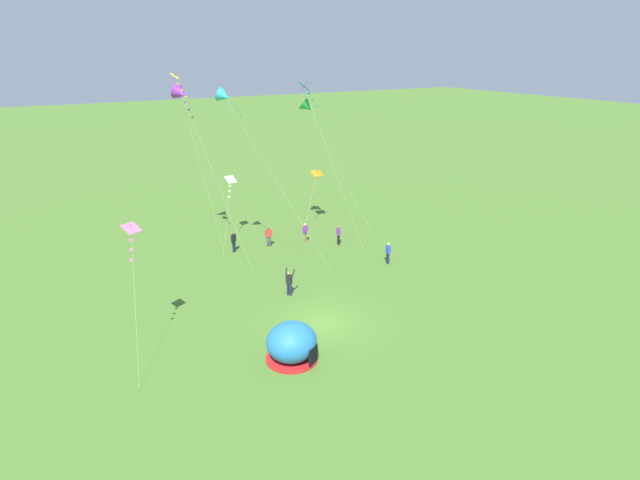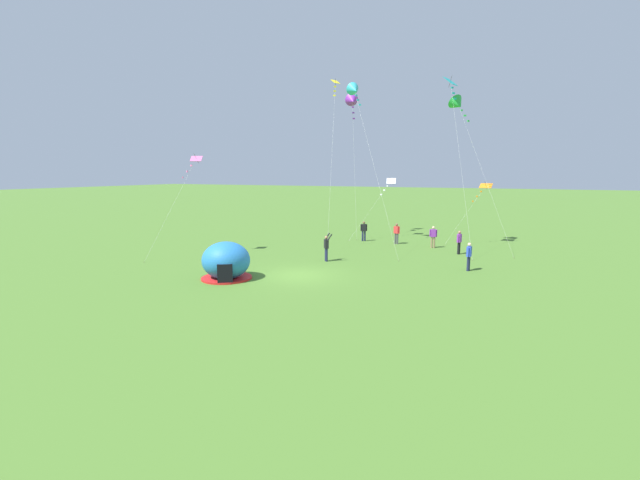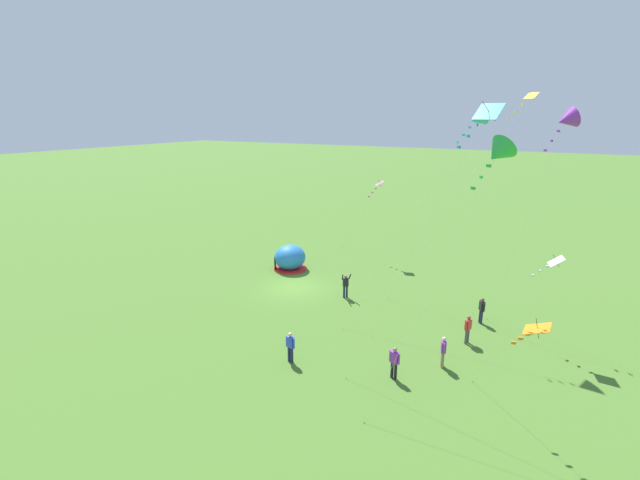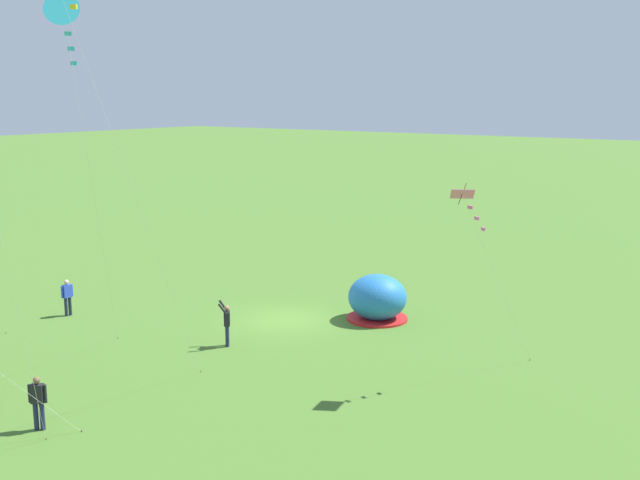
% 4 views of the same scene
% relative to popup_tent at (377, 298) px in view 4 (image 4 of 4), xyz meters
% --- Properties ---
extents(ground_plane, '(300.00, 300.00, 0.00)m').
position_rel_popup_tent_xyz_m(ground_plane, '(3.35, 2.43, -1.00)').
color(ground_plane, '#477028').
extents(popup_tent, '(2.81, 2.81, 2.10)m').
position_rel_popup_tent_xyz_m(popup_tent, '(0.00, 0.00, 0.00)').
color(popup_tent, '#2672BF').
rests_on(popup_tent, ground).
extents(person_arms_raised, '(0.68, 0.72, 1.89)m').
position_rel_popup_tent_xyz_m(person_arms_raised, '(3.19, 6.71, 0.00)').
color(person_arms_raised, '#1E2347').
rests_on(person_arms_raised, ground).
extents(person_far_back, '(0.29, 0.58, 1.72)m').
position_rel_popup_tent_xyz_m(person_far_back, '(12.15, 7.71, -0.03)').
color(person_far_back, '#1E2347').
rests_on(person_far_back, ground).
extents(person_with_toddler, '(0.52, 0.40, 1.72)m').
position_rel_popup_tent_xyz_m(person_with_toddler, '(2.72, 15.87, -0.03)').
color(person_with_toddler, '#1E2347').
rests_on(person_with_toddler, ground).
extents(kite_cyan, '(6.20, 6.54, 13.04)m').
position_rel_popup_tent_xyz_m(kite_cyan, '(2.22, 14.39, 11.41)').
color(kite_cyan, silver).
rests_on(kite_cyan, ground).
extents(kite_pink, '(1.78, 4.64, 7.23)m').
position_rel_popup_tent_xyz_m(kite_pink, '(-6.45, 5.19, 5.57)').
color(kite_pink, silver).
rests_on(kite_pink, ground).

